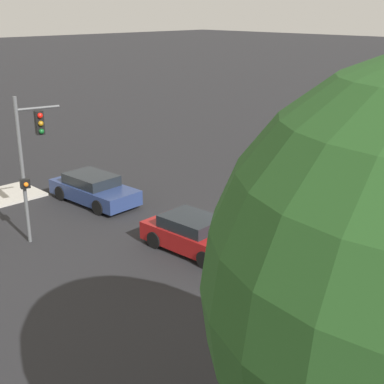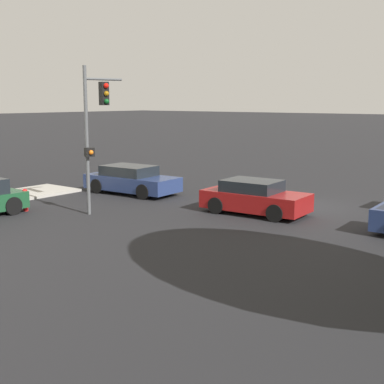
{
  "view_description": "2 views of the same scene",
  "coord_description": "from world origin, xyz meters",
  "px_view_note": "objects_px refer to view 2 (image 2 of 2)",
  "views": [
    {
      "loc": [
        -12.27,
        15.62,
        8.83
      ],
      "look_at": [
        1.27,
        2.34,
        2.25
      ],
      "focal_mm": 50.0,
      "sensor_mm": 36.0,
      "label": 1
    },
    {
      "loc": [
        -9.82,
        20.45,
        4.47
      ],
      "look_at": [
        2.21,
        4.99,
        1.09
      ],
      "focal_mm": 50.0,
      "sensor_mm": 36.0,
      "label": 2
    }
  ],
  "objects_px": {
    "crossing_car_3": "(255,198)",
    "fire_hydrant": "(25,199)",
    "traffic_signal": "(95,120)",
    "crossing_car_2": "(131,180)"
  },
  "relations": [
    {
      "from": "crossing_car_2",
      "to": "crossing_car_3",
      "type": "relative_size",
      "value": 1.12
    },
    {
      "from": "traffic_signal",
      "to": "fire_hydrant",
      "type": "relative_size",
      "value": 6.27
    },
    {
      "from": "traffic_signal",
      "to": "crossing_car_2",
      "type": "xyz_separation_m",
      "value": [
        2.15,
        -4.12,
        -3.04
      ]
    },
    {
      "from": "crossing_car_2",
      "to": "fire_hydrant",
      "type": "relative_size",
      "value": 5.18
    },
    {
      "from": "crossing_car_3",
      "to": "crossing_car_2",
      "type": "bearing_deg",
      "value": 173.91
    },
    {
      "from": "crossing_car_2",
      "to": "crossing_car_3",
      "type": "distance_m",
      "value": 7.14
    },
    {
      "from": "crossing_car_2",
      "to": "traffic_signal",
      "type": "bearing_deg",
      "value": -65.69
    },
    {
      "from": "fire_hydrant",
      "to": "crossing_car_3",
      "type": "bearing_deg",
      "value": -145.27
    },
    {
      "from": "crossing_car_3",
      "to": "fire_hydrant",
      "type": "distance_m",
      "value": 9.29
    },
    {
      "from": "traffic_signal",
      "to": "fire_hydrant",
      "type": "distance_m",
      "value": 4.43
    }
  ]
}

